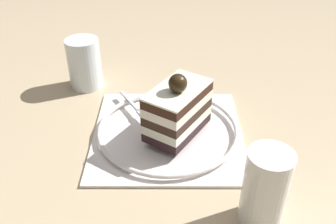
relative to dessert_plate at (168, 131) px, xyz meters
name	(u,v)px	position (x,y,z in m)	size (l,w,h in m)	color
ground_plane	(178,131)	(0.02, 0.01, -0.01)	(2.40, 2.40, 0.00)	tan
dessert_plate	(168,131)	(0.00, 0.00, 0.00)	(0.27, 0.27, 0.02)	silver
cake_slice	(179,109)	(0.02, -0.01, 0.05)	(0.11, 0.13, 0.11)	black
fork	(136,108)	(-0.06, 0.05, 0.01)	(0.08, 0.11, 0.00)	silver
drink_glass_near	(264,193)	(0.13, -0.17, 0.04)	(0.06, 0.06, 0.11)	white
drink_glass_far	(85,66)	(-0.18, 0.16, 0.04)	(0.07, 0.07, 0.10)	silver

